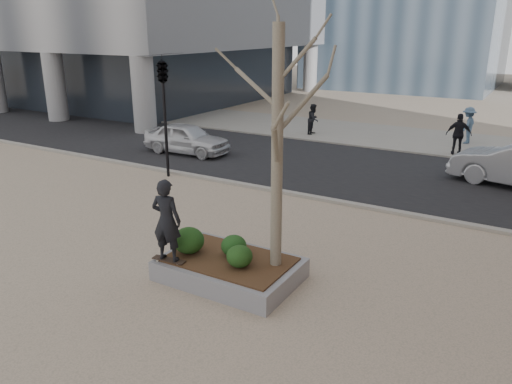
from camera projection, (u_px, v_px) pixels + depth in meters
The scene contains 16 objects.
ground at pixel (195, 268), 11.74m from camera, with size 120.00×120.00×0.00m, color tan.
street at pixel (347, 169), 19.91m from camera, with size 60.00×8.00×0.02m, color black.
far_sidewalk at pixel (396, 137), 25.63m from camera, with size 60.00×6.00×0.02m, color gray.
planter at pixel (230, 269), 11.19m from camera, with size 3.00×2.00×0.45m, color gray.
planter_mulch at pixel (230, 259), 11.11m from camera, with size 2.70×1.70×0.04m, color #382314.
sycamore_tree at pixel (278, 113), 9.83m from camera, with size 2.80×2.80×6.60m, color gray, non-canonical shape.
shrub_left at pixel (189, 240), 11.31m from camera, with size 0.71×0.71×0.60m, color #133511.
shrub_middle at pixel (234, 246), 11.17m from camera, with size 0.57×0.57×0.49m, color #133B16.
shrub_right at pixel (240, 256), 10.67m from camera, with size 0.56×0.56×0.48m, color #133B15.
skateboard at pixel (169, 261), 11.00m from camera, with size 0.78×0.20×0.07m, color black, non-canonical shape.
skateboarder at pixel (166, 220), 10.70m from camera, with size 0.67×0.44×1.84m, color black.
police_car at pixel (187, 138), 22.17m from camera, with size 1.59×3.96×1.35m, color silver.
pedestrian_a at pixel (313, 119), 26.11m from camera, with size 0.77×0.60×1.58m, color black.
pedestrian_b at pixel (468, 125), 23.98m from camera, with size 1.13×0.65×1.75m, color #476380.
pedestrian_c at pixel (459, 134), 21.84m from camera, with size 1.06×0.44×1.81m, color black.
traffic_light_near at pixel (165, 117), 18.26m from camera, with size 0.60×2.48×4.50m, color black, non-canonical shape.
Camera 1 is at (6.62, -8.38, 5.39)m, focal length 35.00 mm.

